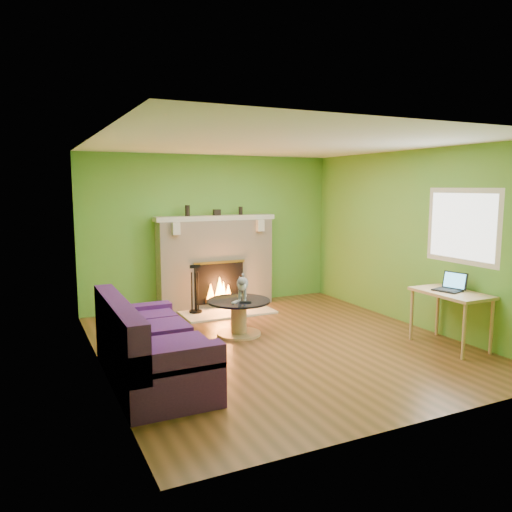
{
  "coord_description": "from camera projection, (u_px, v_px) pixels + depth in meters",
  "views": [
    {
      "loc": [
        -3.02,
        -5.63,
        2.06
      ],
      "look_at": [
        -0.14,
        0.4,
        1.13
      ],
      "focal_mm": 35.0,
      "sensor_mm": 36.0,
      "label": 1
    }
  ],
  "objects": [
    {
      "name": "mantel_vase_left",
      "position": [
        187.0,
        211.0,
        8.24
      ],
      "size": [
        0.08,
        0.08,
        0.18
      ],
      "primitive_type": "cylinder",
      "color": "black",
      "rests_on": "mantel"
    },
    {
      "name": "ceiling",
      "position": [
        280.0,
        144.0,
        6.24
      ],
      "size": [
        5.0,
        5.0,
        0.0
      ],
      "primitive_type": "plane",
      "rotation": [
        3.14,
        0.0,
        0.0
      ],
      "color": "white",
      "rests_on": "wall_back"
    },
    {
      "name": "mantel_box",
      "position": [
        217.0,
        212.0,
        8.47
      ],
      "size": [
        0.12,
        0.08,
        0.1
      ],
      "primitive_type": "cube",
      "color": "black",
      "rests_on": "mantel"
    },
    {
      "name": "coffee_table",
      "position": [
        239.0,
        315.0,
        6.97
      ],
      "size": [
        0.88,
        0.88,
        0.5
      ],
      "color": "tan",
      "rests_on": "floor"
    },
    {
      "name": "remote_black",
      "position": [
        245.0,
        302.0,
        6.79
      ],
      "size": [
        0.16,
        0.1,
        0.02
      ],
      "primitive_type": "cube",
      "rotation": [
        0.0,
        0.0,
        -0.4
      ],
      "color": "black",
      "rests_on": "coffee_table"
    },
    {
      "name": "floor",
      "position": [
        279.0,
        344.0,
        6.6
      ],
      "size": [
        5.0,
        5.0,
        0.0
      ],
      "primitive_type": "plane",
      "color": "brown",
      "rests_on": "ground"
    },
    {
      "name": "wall_back",
      "position": [
        212.0,
        231.0,
        8.66
      ],
      "size": [
        5.0,
        0.0,
        5.0
      ],
      "primitive_type": "plane",
      "rotation": [
        1.57,
        0.0,
        0.0
      ],
      "color": "#639731",
      "rests_on": "floor"
    },
    {
      "name": "wall_left",
      "position": [
        99.0,
        257.0,
        5.46
      ],
      "size": [
        0.0,
        5.0,
        5.0
      ],
      "primitive_type": "plane",
      "rotation": [
        1.57,
        0.0,
        1.57
      ],
      "color": "#639731",
      "rests_on": "floor"
    },
    {
      "name": "remote_silver",
      "position": [
        236.0,
        302.0,
        6.79
      ],
      "size": [
        0.16,
        0.15,
        0.02
      ],
      "primitive_type": "cube",
      "rotation": [
        0.0,
        0.0,
        0.73
      ],
      "color": "#979799",
      "rests_on": "coffee_table"
    },
    {
      "name": "window_pane",
      "position": [
        462.0,
        226.0,
        6.53
      ],
      "size": [
        0.0,
        1.06,
        1.06
      ],
      "primitive_type": "plane",
      "rotation": [
        1.57,
        0.0,
        -1.57
      ],
      "color": "white",
      "rests_on": "wall_right"
    },
    {
      "name": "mantel",
      "position": [
        216.0,
        218.0,
        8.44
      ],
      "size": [
        2.1,
        0.28,
        0.08
      ],
      "primitive_type": "cube",
      "color": "beige",
      "rests_on": "fireplace"
    },
    {
      "name": "wall_front",
      "position": [
        420.0,
        278.0,
        4.19
      ],
      "size": [
        5.0,
        0.0,
        5.0
      ],
      "primitive_type": "plane",
      "rotation": [
        -1.57,
        0.0,
        0.0
      ],
      "color": "#639731",
      "rests_on": "floor"
    },
    {
      "name": "cat",
      "position": [
        242.0,
        286.0,
        6.99
      ],
      "size": [
        0.45,
        0.61,
        0.36
      ],
      "primitive_type": null,
      "rotation": [
        0.0,
        0.0,
        -0.46
      ],
      "color": "slate",
      "rests_on": "coffee_table"
    },
    {
      "name": "window_frame",
      "position": [
        462.0,
        226.0,
        6.54
      ],
      "size": [
        0.0,
        1.2,
        1.2
      ],
      "primitive_type": "plane",
      "rotation": [
        1.57,
        0.0,
        -1.57
      ],
      "color": "silver",
      "rests_on": "wall_right"
    },
    {
      "name": "fire_tools",
      "position": [
        195.0,
        289.0,
        8.07
      ],
      "size": [
        0.21,
        0.21,
        0.79
      ],
      "primitive_type": null,
      "color": "black",
      "rests_on": "hearth"
    },
    {
      "name": "sofa",
      "position": [
        147.0,
        349.0,
        5.32
      ],
      "size": [
        0.9,
        1.99,
        0.89
      ],
      "color": "#41175A",
      "rests_on": "floor"
    },
    {
      "name": "laptop",
      "position": [
        448.0,
        282.0,
        6.42
      ],
      "size": [
        0.36,
        0.39,
        0.24
      ],
      "primitive_type": null,
      "rotation": [
        0.0,
        0.0,
        0.26
      ],
      "color": "black",
      "rests_on": "desk"
    },
    {
      "name": "hearth",
      "position": [
        227.0,
        312.0,
        8.21
      ],
      "size": [
        1.5,
        0.75,
        0.03
      ],
      "primitive_type": "cube",
      "color": "beige",
      "rests_on": "floor"
    },
    {
      "name": "wall_right",
      "position": [
        413.0,
        239.0,
        7.38
      ],
      "size": [
        0.0,
        5.0,
        5.0
      ],
      "primitive_type": "plane",
      "rotation": [
        1.57,
        0.0,
        -1.57
      ],
      "color": "#639731",
      "rests_on": "floor"
    },
    {
      "name": "fireplace",
      "position": [
        216.0,
        262.0,
        8.56
      ],
      "size": [
        2.1,
        0.46,
        1.58
      ],
      "color": "beige",
      "rests_on": "floor"
    },
    {
      "name": "desk",
      "position": [
        451.0,
        298.0,
        6.41
      ],
      "size": [
        0.57,
        0.98,
        0.73
      ],
      "color": "tan",
      "rests_on": "floor"
    },
    {
      "name": "mantel_vase_right",
      "position": [
        241.0,
        211.0,
        8.66
      ],
      "size": [
        0.07,
        0.07,
        0.14
      ],
      "primitive_type": "cylinder",
      "color": "black",
      "rests_on": "mantel"
    }
  ]
}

